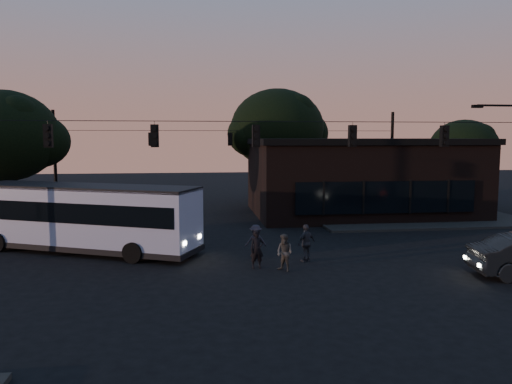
{
  "coord_description": "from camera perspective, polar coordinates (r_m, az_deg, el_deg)",
  "views": [
    {
      "loc": [
        -2.82,
        -18.47,
        5.48
      ],
      "look_at": [
        0.0,
        4.0,
        3.0
      ],
      "focal_mm": 35.0,
      "sensor_mm": 36.0,
      "label": 1
    }
  ],
  "objects": [
    {
      "name": "tree_left",
      "position": [
        33.4,
        -26.86,
        5.73
      ],
      "size": [
        6.4,
        6.4,
        8.3
      ],
      "color": "black",
      "rests_on": "ground"
    },
    {
      "name": "signal_rig_far",
      "position": [
        38.59,
        -2.96,
        4.35
      ],
      "size": [
        26.24,
        0.3,
        7.5
      ],
      "color": "black",
      "rests_on": "ground"
    },
    {
      "name": "pedestrian_b",
      "position": [
        20.65,
        3.29,
        -6.95
      ],
      "size": [
        0.93,
        0.95,
        1.54
      ],
      "primitive_type": "imported",
      "rotation": [
        0.0,
        0.0,
        -0.86
      ],
      "color": "#3C3A37",
      "rests_on": "ground"
    },
    {
      "name": "pedestrian_d",
      "position": [
        22.86,
        -0.03,
        -5.65
      ],
      "size": [
        1.01,
        0.6,
        1.53
      ],
      "primitive_type": "imported",
      "rotation": [
        0.0,
        0.0,
        3.11
      ],
      "color": "#26222A",
      "rests_on": "ground"
    },
    {
      "name": "tree_behind",
      "position": [
        41.04,
        2.44,
        7.24
      ],
      "size": [
        7.6,
        7.6,
        9.43
      ],
      "color": "black",
      "rests_on": "ground"
    },
    {
      "name": "sidewalk_far_right",
      "position": [
        36.1,
        17.2,
        -2.64
      ],
      "size": [
        14.0,
        10.0,
        0.15
      ],
      "primitive_type": "cube",
      "color": "black",
      "rests_on": "ground"
    },
    {
      "name": "building",
      "position": [
        36.52,
        11.76,
        1.77
      ],
      "size": [
        15.4,
        10.41,
        5.4
      ],
      "color": "black",
      "rests_on": "ground"
    },
    {
      "name": "ground",
      "position": [
        19.47,
        1.49,
        -10.1
      ],
      "size": [
        120.0,
        120.0,
        0.0
      ],
      "primitive_type": "plane",
      "color": "black",
      "rests_on": "ground"
    },
    {
      "name": "bus",
      "position": [
        25.29,
        -19.11,
        -2.45
      ],
      "size": [
        11.49,
        7.09,
        3.22
      ],
      "rotation": [
        0.0,
        0.0,
        -0.42
      ],
      "color": "#999FC3",
      "rests_on": "ground"
    },
    {
      "name": "pedestrian_c",
      "position": [
        22.27,
        5.78,
        -5.81
      ],
      "size": [
        1.05,
        0.86,
        1.68
      ],
      "primitive_type": "imported",
      "rotation": [
        0.0,
        0.0,
        3.69
      ],
      "color": "#282931",
      "rests_on": "ground"
    },
    {
      "name": "sidewalk_far_left",
      "position": [
        34.76,
        -25.86,
        -3.32
      ],
      "size": [
        14.0,
        10.0,
        0.15
      ],
      "primitive_type": "cube",
      "color": "black",
      "rests_on": "ground"
    },
    {
      "name": "pedestrian_a",
      "position": [
        21.04,
        0.11,
        -6.57
      ],
      "size": [
        0.64,
        0.47,
        1.62
      ],
      "primitive_type": "imported",
      "rotation": [
        0.0,
        0.0,
        0.15
      ],
      "color": "black",
      "rests_on": "ground"
    },
    {
      "name": "tree_right",
      "position": [
        42.0,
        22.65,
        4.62
      ],
      "size": [
        5.2,
        5.2,
        6.86
      ],
      "color": "black",
      "rests_on": "ground"
    },
    {
      "name": "signal_rig_near",
      "position": [
        22.67,
        -0.0,
        3.64
      ],
      "size": [
        26.24,
        0.3,
        7.5
      ],
      "color": "black",
      "rests_on": "ground"
    }
  ]
}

